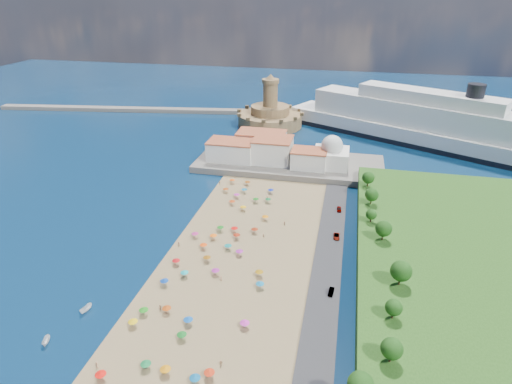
# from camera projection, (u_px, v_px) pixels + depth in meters

# --- Properties ---
(ground) EXTENTS (700.00, 700.00, 0.00)m
(ground) POSITION_uv_depth(u_px,v_px,m) (229.00, 242.00, 147.15)
(ground) COLOR #071938
(ground) RESTS_ON ground
(terrace) EXTENTS (90.00, 36.00, 3.00)m
(terrace) POSITION_uv_depth(u_px,v_px,m) (289.00, 164.00, 208.85)
(terrace) COLOR #59544C
(terrace) RESTS_ON ground
(jetty) EXTENTS (18.00, 70.00, 2.40)m
(jetty) POSITION_uv_depth(u_px,v_px,m) (260.00, 139.00, 244.10)
(jetty) COLOR #59544C
(jetty) RESTS_ON ground
(breakwater) EXTENTS (199.03, 34.77, 2.60)m
(breakwater) POSITION_uv_depth(u_px,v_px,m) (138.00, 110.00, 302.82)
(breakwater) COLOR #59544C
(breakwater) RESTS_ON ground
(waterfront_buildings) EXTENTS (57.00, 29.00, 11.00)m
(waterfront_buildings) POSITION_uv_depth(u_px,v_px,m) (263.00, 149.00, 209.21)
(waterfront_buildings) COLOR silver
(waterfront_buildings) RESTS_ON terrace
(domed_building) EXTENTS (16.00, 16.00, 15.00)m
(domed_building) POSITION_uv_depth(u_px,v_px,m) (331.00, 154.00, 199.96)
(domed_building) COLOR silver
(domed_building) RESTS_ON terrace
(fortress) EXTENTS (40.00, 40.00, 32.40)m
(fortress) POSITION_uv_depth(u_px,v_px,m) (270.00, 116.00, 268.16)
(fortress) COLOR olive
(fortress) RESTS_ON ground
(cruise_ship) EXTENTS (157.96, 97.75, 36.13)m
(cruise_ship) POSITION_uv_depth(u_px,v_px,m) (425.00, 125.00, 235.76)
(cruise_ship) COLOR black
(cruise_ship) RESTS_ON ground
(beach_parasols) EXTENTS (31.15, 114.57, 2.20)m
(beach_parasols) POSITION_uv_depth(u_px,v_px,m) (218.00, 251.00, 138.42)
(beach_parasols) COLOR gray
(beach_parasols) RESTS_ON beach
(beachgoers) EXTENTS (34.83, 104.66, 1.78)m
(beachgoers) POSITION_uv_depth(u_px,v_px,m) (217.00, 255.00, 138.49)
(beachgoers) COLOR tan
(beachgoers) RESTS_ON beach
(moored_boats) EXTENTS (5.55, 16.76, 1.63)m
(moored_boats) POSITION_uv_depth(u_px,v_px,m) (70.00, 322.00, 111.10)
(moored_boats) COLOR white
(moored_boats) RESTS_ON ground
(parked_cars) EXTENTS (2.26, 55.24, 1.35)m
(parked_cars) POSITION_uv_depth(u_px,v_px,m) (336.00, 237.00, 147.62)
(parked_cars) COLOR gray
(parked_cars) RESTS_ON promenade
(hillside_trees) EXTENTS (16.08, 108.35, 7.39)m
(hillside_trees) POSITION_uv_depth(u_px,v_px,m) (381.00, 251.00, 124.42)
(hillside_trees) COLOR #382314
(hillside_trees) RESTS_ON hillside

